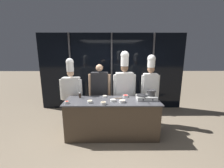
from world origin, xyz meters
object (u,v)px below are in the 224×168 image
(chef_head, at_px, (71,89))
(prep_bowl_mushrooms, at_px, (103,103))
(serving_spoon_slotted, at_px, (119,98))
(prep_bowl_ginger, at_px, (90,101))
(chef_line, at_px, (150,83))
(prep_bowl_chili_flakes, at_px, (67,102))
(prep_bowl_bell_pepper, at_px, (126,96))
(chef_sous, at_px, (124,84))
(squeeze_bottle_soy, at_px, (80,95))
(prep_bowl_shrimp, at_px, (122,101))
(prep_bowl_chicken, at_px, (105,96))
(person_guest, at_px, (100,88))
(portable_stove, at_px, (146,98))
(stock_pot, at_px, (151,93))
(prep_bowl_garlic, at_px, (113,100))
(frying_pan, at_px, (142,94))

(chef_head, bearing_deg, prep_bowl_mushrooms, 139.12)
(serving_spoon_slotted, bearing_deg, prep_bowl_ginger, -156.16)
(prep_bowl_mushrooms, xyz_separation_m, chef_line, (1.28, 0.92, 0.24))
(prep_bowl_chili_flakes, relative_size, prep_bowl_bell_pepper, 0.65)
(prep_bowl_mushrooms, relative_size, chef_sous, 0.06)
(squeeze_bottle_soy, height_order, chef_head, chef_head)
(prep_bowl_shrimp, xyz_separation_m, prep_bowl_chicken, (-0.42, 0.42, -0.01))
(squeeze_bottle_soy, height_order, person_guest, person_guest)
(portable_stove, xyz_separation_m, prep_bowl_ginger, (-1.36, -0.22, -0.02))
(prep_bowl_bell_pepper, bearing_deg, serving_spoon_slotted, -144.46)
(stock_pot, height_order, prep_bowl_chili_flakes, stock_pot)
(prep_bowl_mushrooms, bearing_deg, prep_bowl_chicken, 88.68)
(chef_line, bearing_deg, prep_bowl_garlic, 36.97)
(chef_sous, bearing_deg, person_guest, -11.55)
(stock_pot, bearing_deg, prep_bowl_ginger, -171.54)
(prep_bowl_shrimp, bearing_deg, portable_stove, 17.58)
(prep_bowl_bell_pepper, distance_m, prep_bowl_chicken, 0.54)
(chef_head, bearing_deg, person_guest, -170.31)
(prep_bowl_bell_pepper, bearing_deg, chef_sous, 91.29)
(portable_stove, relative_size, person_guest, 0.28)
(prep_bowl_garlic, bearing_deg, prep_bowl_mushrooms, -138.90)
(prep_bowl_ginger, xyz_separation_m, prep_bowl_bell_pepper, (0.87, 0.43, -0.00))
(serving_spoon_slotted, bearing_deg, chef_head, 161.53)
(prep_bowl_garlic, bearing_deg, chef_head, 150.01)
(frying_pan, distance_m, person_guest, 1.26)
(prep_bowl_shrimp, bearing_deg, chef_sous, 81.71)
(prep_bowl_bell_pepper, distance_m, chef_line, 0.86)
(squeeze_bottle_soy, bearing_deg, prep_bowl_bell_pepper, 2.45)
(prep_bowl_chicken, height_order, serving_spoon_slotted, prep_bowl_chicken)
(prep_bowl_bell_pepper, relative_size, chef_line, 0.07)
(portable_stove, distance_m, prep_bowl_chicken, 1.06)
(squeeze_bottle_soy, bearing_deg, chef_head, 129.92)
(portable_stove, height_order, prep_bowl_chicken, portable_stove)
(portable_stove, bearing_deg, stock_pot, 0.13)
(prep_bowl_mushrooms, bearing_deg, frying_pan, 18.87)
(serving_spoon_slotted, bearing_deg, frying_pan, -9.93)
(prep_bowl_garlic, bearing_deg, squeeze_bottle_soy, 160.80)
(prep_bowl_ginger, bearing_deg, chef_line, 27.11)
(prep_bowl_ginger, bearing_deg, chef_sous, 41.37)
(stock_pot, distance_m, chef_sous, 0.82)
(portable_stove, relative_size, prep_bowl_bell_pepper, 3.24)
(frying_pan, height_order, chef_line, chef_line)
(prep_bowl_chili_flakes, bearing_deg, chef_sous, 30.21)
(portable_stove, xyz_separation_m, prep_bowl_chili_flakes, (-1.88, -0.26, -0.02))
(prep_bowl_garlic, distance_m, chef_head, 1.33)
(stock_pot, height_order, chef_line, chef_line)
(stock_pot, distance_m, prep_bowl_ginger, 1.50)
(squeeze_bottle_soy, xyz_separation_m, chef_head, (-0.31, 0.37, 0.07))
(stock_pot, distance_m, prep_bowl_chicken, 1.18)
(squeeze_bottle_soy, height_order, prep_bowl_ginger, squeeze_bottle_soy)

